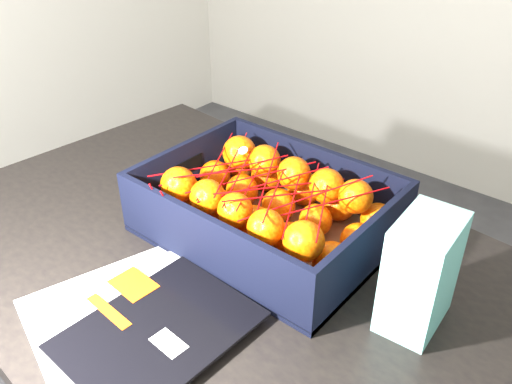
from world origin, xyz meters
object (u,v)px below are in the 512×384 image
Objects in this scene: table at (219,291)px; produce_crate at (266,217)px; magazine_stack at (137,317)px; retail_carton at (421,273)px.

produce_crate is at bearing 70.46° from table.
magazine_stack is (0.03, -0.21, 0.11)m from table.
table is 0.17m from produce_crate.
produce_crate is (0.04, 0.10, 0.14)m from table.
table is 0.24m from magazine_stack.
magazine_stack is at bearing -143.07° from retail_carton.
produce_crate reaches higher than table.
magazine_stack is 0.31m from produce_crate.
table is 6.76× the size of retail_carton.
produce_crate reaches higher than magazine_stack.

